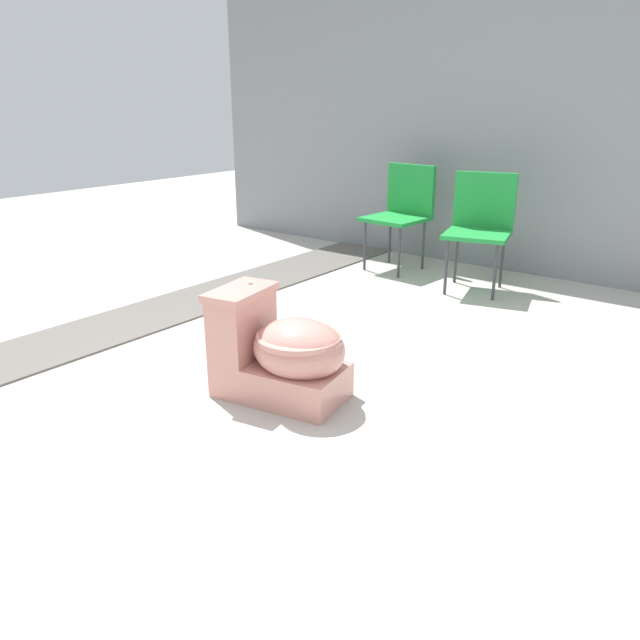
# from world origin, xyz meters

# --- Properties ---
(ground_plane) EXTENTS (14.00, 14.00, 0.00)m
(ground_plane) POSITION_xyz_m (0.00, 0.00, 0.00)
(ground_plane) COLOR #B7B2A8
(gravel_strip) EXTENTS (0.56, 8.00, 0.01)m
(gravel_strip) POSITION_xyz_m (-1.28, 0.50, 0.01)
(gravel_strip) COLOR #605B56
(gravel_strip) RESTS_ON ground
(building_wall) EXTENTS (7.00, 0.20, 2.60)m
(building_wall) POSITION_xyz_m (0.50, 3.12, 1.30)
(building_wall) COLOR gray
(building_wall) RESTS_ON ground
(toilet) EXTENTS (0.69, 0.48, 0.52)m
(toilet) POSITION_xyz_m (0.16, 0.16, 0.22)
(toilet) COLOR tan
(toilet) RESTS_ON ground
(folding_chair_left) EXTENTS (0.47, 0.47, 0.83)m
(folding_chair_left) POSITION_xyz_m (-0.63, 2.57, 0.51)
(folding_chair_left) COLOR #1E8C38
(folding_chair_left) RESTS_ON ground
(folding_chair_middle) EXTENTS (0.54, 0.54, 0.83)m
(folding_chair_middle) POSITION_xyz_m (0.11, 2.41, 0.51)
(folding_chair_middle) COLOR #1E8C38
(folding_chair_middle) RESTS_ON ground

